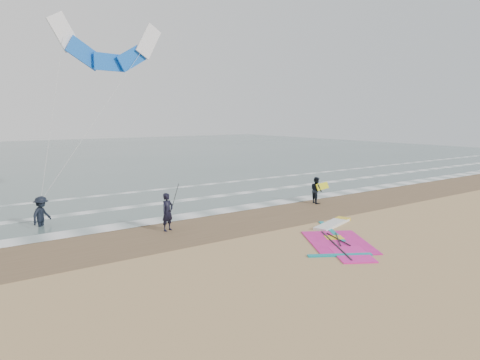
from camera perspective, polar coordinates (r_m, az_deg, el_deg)
ground at (r=17.21m, az=12.84°, el=-8.99°), size 120.00×120.00×0.00m
sea_water at (r=60.38m, az=-23.32°, el=2.97°), size 120.00×80.00×0.02m
wet_sand_band at (r=21.51m, az=0.86°, el=-5.22°), size 120.00×5.00×0.01m
foam_waterline at (r=25.15m, az=-5.12°, el=-3.18°), size 120.00×9.15×0.02m
windsurf_rig at (r=18.78m, az=12.93°, el=-7.39°), size 5.68×5.38×0.14m
person_standing at (r=19.46m, az=-9.64°, el=-4.23°), size 0.73×0.61×1.72m
person_walking at (r=25.63m, az=10.14°, el=-1.34°), size 0.78×0.90×1.57m
person_wading at (r=21.88m, az=-24.99°, el=-3.40°), size 1.30×1.28×1.79m
held_pole at (r=19.50m, az=-8.88°, el=-2.98°), size 0.17×0.86×1.82m
carried_kiteboard at (r=25.81m, az=10.93°, el=-0.82°), size 1.30×0.51×0.39m
surf_kite at (r=24.84m, az=-17.09°, el=16.26°), size 7.36×2.40×9.09m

